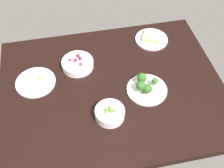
# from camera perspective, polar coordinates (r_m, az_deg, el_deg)

# --- Properties ---
(dining_table) EXTENTS (1.15, 0.91, 0.04)m
(dining_table) POSITION_cam_1_polar(r_m,az_deg,el_deg) (1.48, 0.00, -0.99)
(dining_table) COLOR black
(dining_table) RESTS_ON ground
(plate_broccoli) EXTENTS (0.21, 0.21, 0.08)m
(plate_broccoli) POSITION_cam_1_polar(r_m,az_deg,el_deg) (1.44, 6.83, -0.66)
(plate_broccoli) COLOR silver
(plate_broccoli) RESTS_ON dining_table
(plate_sandwich) EXTENTS (0.19, 0.19, 0.04)m
(plate_sandwich) POSITION_cam_1_polar(r_m,az_deg,el_deg) (1.72, 7.96, 9.07)
(plate_sandwich) COLOR silver
(plate_sandwich) RESTS_ON dining_table
(bowl_peas) EXTENTS (0.14, 0.14, 0.06)m
(bowl_peas) POSITION_cam_1_polar(r_m,az_deg,el_deg) (1.33, -0.44, -5.87)
(bowl_peas) COLOR silver
(bowl_peas) RESTS_ON dining_table
(bowl_berries) EXTENTS (0.17, 0.17, 0.06)m
(bowl_berries) POSITION_cam_1_polar(r_m,az_deg,el_deg) (1.55, -6.93, 4.10)
(bowl_berries) COLOR silver
(bowl_berries) RESTS_ON dining_table
(plate_eggs) EXTENTS (0.21, 0.21, 0.05)m
(plate_eggs) POSITION_cam_1_polar(r_m,az_deg,el_deg) (1.53, -15.09, 0.43)
(plate_eggs) COLOR silver
(plate_eggs) RESTS_ON dining_table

